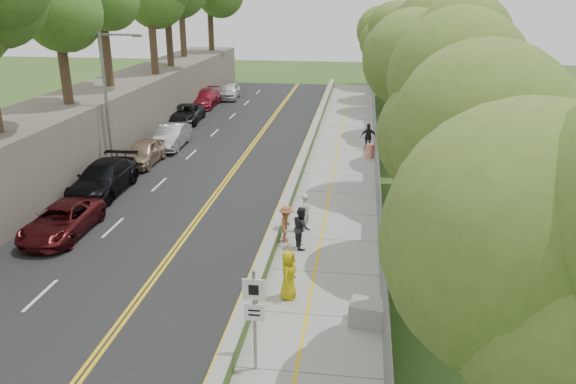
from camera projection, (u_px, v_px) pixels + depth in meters
name	position (u px, v px, depth m)	size (l,w,h in m)	color
ground	(242.00, 311.00, 18.79)	(140.00, 140.00, 0.00)	#33511E
road	(206.00, 170.00, 33.44)	(11.20, 66.00, 0.04)	black
sidewalk	(339.00, 175.00, 32.45)	(4.20, 66.00, 0.05)	gray
jersey_barrier	(300.00, 169.00, 32.64)	(0.42, 66.00, 0.60)	#95EB3D
rock_embankment	(73.00, 133.00, 33.78)	(5.00, 66.00, 4.00)	#595147
chainlink_fence	(377.00, 160.00, 31.86)	(0.04, 66.00, 2.00)	slate
trees_fenceside	(428.00, 53.00, 29.53)	(7.00, 66.00, 14.00)	#5B7A2C
streetlight	(109.00, 93.00, 31.57)	(2.52, 0.22, 8.00)	gray
signpost	(254.00, 310.00, 15.18)	(0.62, 0.09, 3.10)	gray
construction_barrel	(370.00, 151.00, 35.58)	(0.54, 0.54, 0.88)	#ED1F00
concrete_block	(368.00, 313.00, 17.86)	(1.13, 0.85, 0.76)	gray
car_2	(62.00, 221.00, 24.28)	(2.21, 4.80, 1.33)	#501216
car_3	(103.00, 178.00, 29.32)	(2.27, 5.57, 1.62)	black
car_4	(144.00, 152.00, 34.25)	(1.76, 4.38, 1.49)	tan
car_5	(172.00, 136.00, 37.90)	(1.63, 4.68, 1.54)	#A0A2A5
car_6	(186.00, 114.00, 45.12)	(2.33, 5.06, 1.41)	black
car_7	(205.00, 98.00, 51.23)	(2.14, 5.25, 1.52)	maroon
car_8	(229.00, 91.00, 54.93)	(1.79, 4.45, 1.52)	silver
painter_0	(288.00, 275.00, 19.22)	(0.87, 0.56, 1.77)	#BDA70F
painter_1	(306.00, 212.00, 24.68)	(0.63, 0.41, 1.72)	beige
painter_2	(302.00, 227.00, 23.03)	(0.87, 0.67, 1.78)	#222328
painter_3	(286.00, 224.00, 23.61)	(1.03, 0.59, 1.60)	#995531
person_far	(368.00, 137.00, 37.19)	(1.05, 0.44, 1.79)	black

